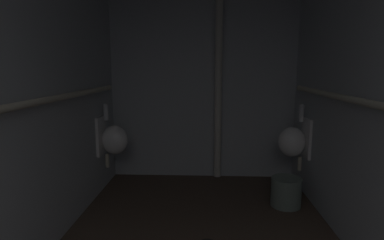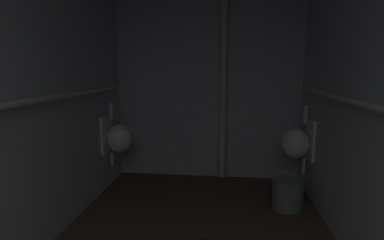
{
  "view_description": "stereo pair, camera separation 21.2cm",
  "coord_description": "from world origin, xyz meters",
  "px_view_note": "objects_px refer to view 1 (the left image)",
  "views": [
    {
      "loc": [
        0.04,
        -0.18,
        1.43
      ],
      "look_at": [
        -0.1,
        2.9,
        0.92
      ],
      "focal_mm": 29.7,
      "sensor_mm": 36.0,
      "label": 1
    },
    {
      "loc": [
        0.25,
        -0.18,
        1.43
      ],
      "look_at": [
        -0.1,
        2.9,
        0.92
      ],
      "focal_mm": 29.7,
      "sensor_mm": 36.0,
      "label": 2
    }
  ],
  "objects_px": {
    "urinal_left_mid": "(113,139)",
    "waste_bin": "(286,192)",
    "urinal_right_mid": "(294,141)",
    "standpipe_back_wall": "(218,83)"
  },
  "relations": [
    {
      "from": "urinal_left_mid",
      "to": "waste_bin",
      "type": "relative_size",
      "value": 2.44
    },
    {
      "from": "standpipe_back_wall",
      "to": "waste_bin",
      "type": "xyz_separation_m",
      "value": [
        0.69,
        -0.81,
        -1.09
      ]
    },
    {
      "from": "urinal_left_mid",
      "to": "urinal_right_mid",
      "type": "height_order",
      "value": "same"
    },
    {
      "from": "urinal_left_mid",
      "to": "waste_bin",
      "type": "bearing_deg",
      "value": -10.55
    },
    {
      "from": "urinal_left_mid",
      "to": "standpipe_back_wall",
      "type": "relative_size",
      "value": 0.31
    },
    {
      "from": "urinal_right_mid",
      "to": "waste_bin",
      "type": "height_order",
      "value": "urinal_right_mid"
    },
    {
      "from": "urinal_left_mid",
      "to": "urinal_right_mid",
      "type": "xyz_separation_m",
      "value": [
        2.05,
        -0.01,
        0.0
      ]
    },
    {
      "from": "urinal_left_mid",
      "to": "waste_bin",
      "type": "xyz_separation_m",
      "value": [
        1.91,
        -0.36,
        -0.47
      ]
    },
    {
      "from": "standpipe_back_wall",
      "to": "waste_bin",
      "type": "height_order",
      "value": "standpipe_back_wall"
    },
    {
      "from": "urinal_right_mid",
      "to": "waste_bin",
      "type": "xyz_separation_m",
      "value": [
        -0.15,
        -0.34,
        -0.47
      ]
    }
  ]
}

